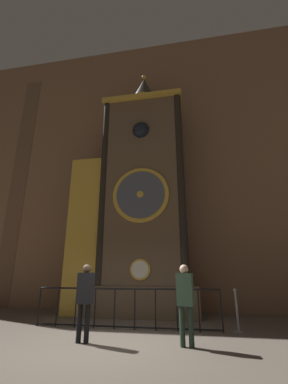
{
  "coord_description": "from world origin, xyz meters",
  "views": [
    {
      "loc": [
        2.01,
        -5.82,
        1.43
      ],
      "look_at": [
        0.19,
        4.03,
        4.63
      ],
      "focal_mm": 24.0,
      "sensor_mm": 36.0,
      "label": 1
    }
  ],
  "objects": [
    {
      "name": "railing_fence",
      "position": [
        0.08,
        1.67,
        0.58
      ],
      "size": [
        5.21,
        0.05,
        1.05
      ],
      "color": "black",
      "rests_on": "ground_plane"
    },
    {
      "name": "cathedral_back_wall",
      "position": [
        -0.09,
        5.36,
        6.75
      ],
      "size": [
        24.0,
        0.32,
        13.52
      ],
      "color": "#846047",
      "rests_on": "ground_plane"
    },
    {
      "name": "clock_tower",
      "position": [
        -0.22,
        4.01,
        4.31
      ],
      "size": [
        4.97,
        1.8,
        10.51
      ],
      "color": "brown",
      "rests_on": "ground_plane"
    },
    {
      "name": "visitor_far",
      "position": [
        1.8,
        0.17,
        0.97
      ],
      "size": [
        0.37,
        0.27,
        1.62
      ],
      "rotation": [
        0.0,
        0.0,
        -0.16
      ],
      "color": "#213427",
      "rests_on": "ground_plane"
    },
    {
      "name": "visitor_near",
      "position": [
        -0.45,
        0.1,
        0.98
      ],
      "size": [
        0.38,
        0.3,
        1.64
      ],
      "rotation": [
        0.0,
        0.0,
        -0.25
      ],
      "color": "black",
      "rests_on": "ground_plane"
    },
    {
      "name": "ground_plane",
      "position": [
        0.0,
        0.0,
        0.0
      ],
      "size": [
        28.0,
        28.0,
        0.0
      ],
      "primitive_type": "plane",
      "color": "brown"
    },
    {
      "name": "stanchion_post",
      "position": [
        3.07,
        1.87,
        0.35
      ],
      "size": [
        0.28,
        0.28,
        1.06
      ],
      "color": "gray",
      "rests_on": "ground_plane"
    }
  ]
}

